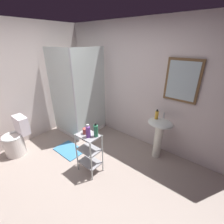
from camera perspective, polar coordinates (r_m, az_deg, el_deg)
The scene contains 13 objects.
ground_plane at distance 2.85m, azimuth -14.75°, elevation -24.44°, with size 4.20×4.20×0.02m, color gray.
wall_back at distance 3.36m, azimuth 9.11°, elevation 9.57°, with size 4.20×0.14×2.50m.
wall_left at distance 3.73m, azimuth -34.34°, elevation 7.02°, with size 0.10×4.20×2.50m, color silver.
shower_stall at distance 3.92m, azimuth -11.84°, elevation -0.73°, with size 0.92×0.92×2.00m.
pedestal_sink at distance 3.05m, azimuth 16.88°, elevation -6.66°, with size 0.46×0.37×0.81m.
sink_faucet at distance 3.02m, azimuth 18.45°, elevation -1.14°, with size 0.03×0.03×0.10m, color silver.
toilet at distance 3.69m, azimuth -31.60°, elevation -8.54°, with size 0.37×0.49×0.76m.
storage_cart at distance 2.72m, azimuth -8.32°, elevation -13.65°, with size 0.38×0.28×0.74m.
hand_soap_bottle at distance 2.94m, azimuth 16.02°, elevation -0.98°, with size 0.06×0.06×0.18m.
conditioner_bottle_purple at distance 2.45m, azimuth -8.73°, elevation -7.08°, with size 0.07×0.07×0.22m.
body_wash_bottle_green at distance 2.44m, azimuth -5.93°, elevation -6.73°, with size 0.07×0.07×0.23m.
rinse_cup at distance 2.57m, azimuth -9.78°, elevation -6.85°, with size 0.08×0.08×0.09m, color #B24742.
bath_mat at distance 3.50m, azimuth -15.35°, elevation -13.25°, with size 0.60×0.40×0.02m, color teal.
Camera 1 is at (1.65, -0.96, 2.11)m, focal length 25.02 mm.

